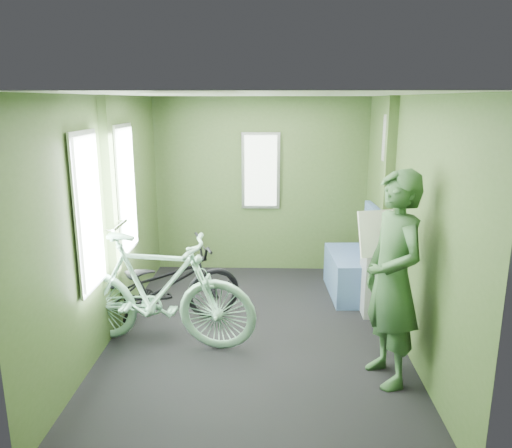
{
  "coord_description": "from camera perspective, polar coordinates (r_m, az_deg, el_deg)",
  "views": [
    {
      "loc": [
        0.15,
        -4.53,
        2.26
      ],
      "look_at": [
        0.0,
        0.1,
        1.1
      ],
      "focal_mm": 35.0,
      "sensor_mm": 36.0,
      "label": 1
    }
  ],
  "objects": [
    {
      "name": "room",
      "position": [
        4.64,
        -0.48,
        3.85
      ],
      "size": [
        4.0,
        4.02,
        2.31
      ],
      "color": "black",
      "rests_on": "ground"
    },
    {
      "name": "bicycle_black",
      "position": [
        5.31,
        -10.69,
        -11.4
      ],
      "size": [
        1.8,
        1.28,
        0.93
      ],
      "primitive_type": "imported",
      "rotation": [
        0.0,
        -0.1,
        1.98
      ],
      "color": "black",
      "rests_on": "ground"
    },
    {
      "name": "bicycle_mint",
      "position": [
        4.91,
        -11.03,
        -13.59
      ],
      "size": [
        1.94,
        0.93,
        1.17
      ],
      "primitive_type": "imported",
      "rotation": [
        0.0,
        -0.12,
        1.42
      ],
      "color": "#8DC8A8",
      "rests_on": "ground"
    },
    {
      "name": "passenger",
      "position": [
        4.11,
        15.35,
        -6.1
      ],
      "size": [
        0.58,
        0.76,
        1.75
      ],
      "rotation": [
        0.0,
        0.0,
        -1.29
      ],
      "color": "#2E522C",
      "rests_on": "ground"
    },
    {
      "name": "waste_box",
      "position": [
        5.5,
        13.45,
        -5.53
      ],
      "size": [
        0.27,
        0.37,
        0.9
      ],
      "primitive_type": "cube",
      "color": "gray",
      "rests_on": "ground"
    },
    {
      "name": "bench_seat",
      "position": [
        6.03,
        11.33,
        -5.1
      ],
      "size": [
        0.59,
        1.01,
        1.04
      ],
      "rotation": [
        0.0,
        0.0,
        0.05
      ],
      "color": "navy",
      "rests_on": "ground"
    }
  ]
}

